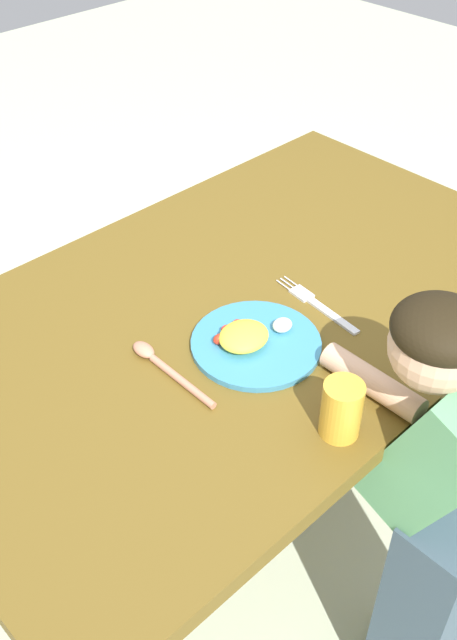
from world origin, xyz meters
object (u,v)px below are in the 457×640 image
object	(u,v)px
plate	(253,341)
drinking_cup	(341,409)
person	(433,520)
spoon	(162,365)

from	to	relation	value
plate	drinking_cup	xyz separation A→B (m)	(-0.05, -0.26, 0.04)
person	plate	bearing A→B (deg)	99.19
spoon	person	distance (m)	0.58
plate	person	world-z (taller)	person
person	spoon	bearing A→B (deg)	115.65
plate	drinking_cup	distance (m)	0.26
plate	spoon	xyz separation A→B (m)	(-0.17, 0.07, -0.00)
drinking_cup	person	world-z (taller)	person
drinking_cup	person	xyz separation A→B (m)	(0.12, -0.16, -0.26)
plate	person	bearing A→B (deg)	-80.81
plate	spoon	distance (m)	0.18
plate	drinking_cup	bearing A→B (deg)	-100.75
spoon	drinking_cup	xyz separation A→B (m)	(0.12, -0.33, 0.05)
drinking_cup	plate	bearing A→B (deg)	79.25
spoon	person	size ratio (longest dim) A/B	0.22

